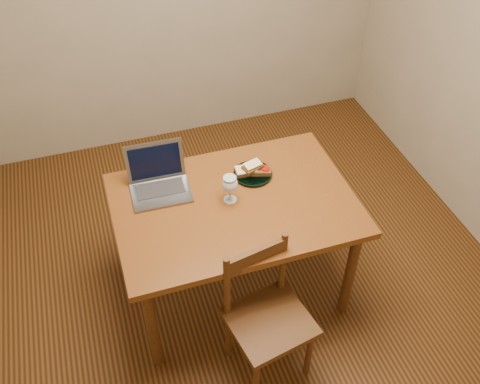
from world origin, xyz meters
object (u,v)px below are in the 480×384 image
object	(u,v)px
table	(234,213)
milk_glass	(230,189)
laptop	(158,178)
chair	(268,313)
plate	(253,174)

from	to	relation	value
table	milk_glass	bearing A→B (deg)	127.93
laptop	milk_glass	bearing A→B (deg)	-31.59
table	milk_glass	xyz separation A→B (m)	(-0.02, 0.02, 0.17)
table	chair	bearing A→B (deg)	-89.87
plate	milk_glass	bearing A→B (deg)	-139.95
chair	milk_glass	distance (m)	0.67
table	laptop	size ratio (longest dim) A/B	3.91
table	chair	xyz separation A→B (m)	(0.00, -0.55, -0.19)
plate	milk_glass	world-z (taller)	milk_glass
table	plate	size ratio (longest dim) A/B	5.85
plate	chair	bearing A→B (deg)	-102.89
plate	laptop	distance (m)	0.54
plate	milk_glass	xyz separation A→B (m)	(-0.18, -0.15, 0.07)
chair	milk_glass	world-z (taller)	milk_glass
plate	laptop	xyz separation A→B (m)	(-0.53, 0.08, 0.05)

